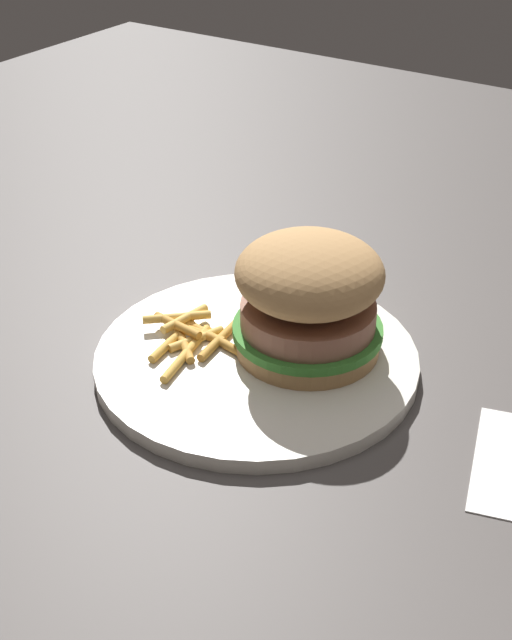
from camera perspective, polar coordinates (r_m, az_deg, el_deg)
name	(u,v)px	position (r m, az deg, el deg)	size (l,w,h in m)	color
ground_plane	(246,374)	(0.67, -0.66, -3.58)	(1.60, 1.60, 0.00)	#47423F
plate	(256,359)	(0.68, 0.00, -2.56)	(0.25, 0.25, 0.01)	silver
sandwich	(309,296)	(0.66, 3.47, 1.57)	(0.12, 0.12, 0.09)	tan
fries_pile	(192,335)	(0.69, -4.18, -0.99)	(0.11, 0.09, 0.01)	gold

